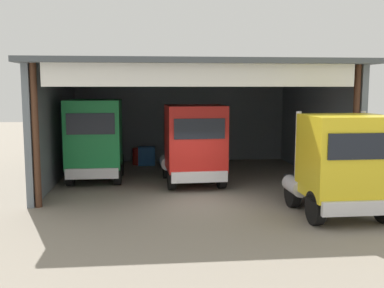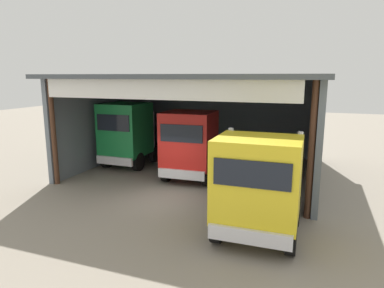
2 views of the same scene
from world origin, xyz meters
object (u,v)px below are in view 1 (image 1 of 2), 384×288
oil_drum (138,156)px  tool_cart (147,156)px  truck_green_center_bay (94,139)px  truck_yellow_yard_outside (341,164)px  truck_red_center_left_bay (193,144)px

oil_drum → tool_cart: size_ratio=0.90×
oil_drum → truck_green_center_bay: bearing=-112.1°
oil_drum → tool_cart: 0.54m
truck_yellow_yard_outside → tool_cart: (-6.28, 10.53, -1.26)m
truck_red_center_left_bay → truck_yellow_yard_outside: size_ratio=1.14×
truck_green_center_bay → oil_drum: 5.01m
truck_red_center_left_bay → tool_cart: (-2.02, 5.26, -1.31)m
truck_green_center_bay → truck_red_center_left_bay: bearing=165.9°
truck_green_center_bay → tool_cart: truck_green_center_bay is taller
tool_cart → truck_yellow_yard_outside: bearing=-59.2°
truck_red_center_left_bay → tool_cart: 5.78m
truck_green_center_bay → tool_cart: (2.28, 4.20, -1.44)m
truck_green_center_bay → truck_red_center_left_bay: 4.43m
truck_yellow_yard_outside → tool_cart: bearing=-60.0°
truck_red_center_left_bay → tool_cart: bearing=-71.6°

